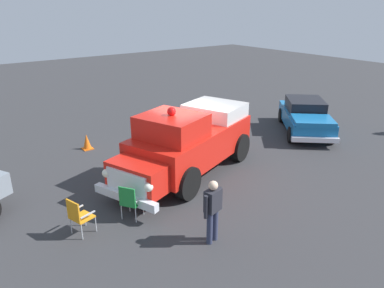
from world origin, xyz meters
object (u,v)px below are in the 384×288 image
classic_hot_rod (306,116)px  spectator_standing (213,207)px  traffic_cone (87,142)px  lawn_chair_spare (78,215)px  vintage_fire_truck (188,141)px  lawn_chair_by_car (130,200)px

classic_hot_rod → spectator_standing: 9.57m
spectator_standing → traffic_cone: (0.08, -7.84, -0.66)m
lawn_chair_spare → vintage_fire_truck: bearing=-163.6°
spectator_standing → traffic_cone: 7.87m
lawn_chair_spare → classic_hot_rod: bearing=-171.9°
classic_hot_rod → lawn_chair_spare: size_ratio=4.39×
classic_hot_rod → traffic_cone: 9.69m
spectator_standing → vintage_fire_truck: bearing=-117.9°
lawn_chair_by_car → traffic_cone: bearing=-100.6°
classic_hot_rod → lawn_chair_spare: classic_hot_rod is taller
lawn_chair_by_car → lawn_chair_spare: 1.40m
lawn_chair_by_car → traffic_cone: lawn_chair_by_car is taller
lawn_chair_by_car → lawn_chair_spare: size_ratio=1.00×
spectator_standing → traffic_cone: bearing=-89.4°
classic_hot_rod → vintage_fire_truck: bearing=2.5°
classic_hot_rod → lawn_chair_spare: 11.40m
lawn_chair_by_car → classic_hot_rod: bearing=-170.0°
lawn_chair_spare → spectator_standing: 3.41m
traffic_cone → lawn_chair_by_car: bearing=79.4°
vintage_fire_truck → traffic_cone: size_ratio=9.97×
lawn_chair_spare → traffic_cone: lawn_chair_spare is taller
spectator_standing → traffic_cone: spectator_standing is taller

